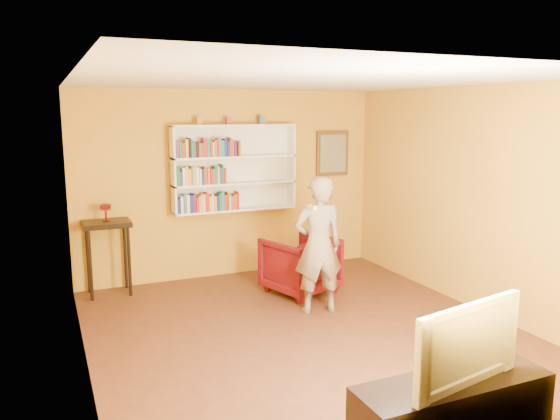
% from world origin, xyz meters
% --- Properties ---
extents(room_shell, '(5.30, 5.80, 2.88)m').
position_xyz_m(room_shell, '(0.00, 0.00, 1.02)').
color(room_shell, '#482617').
rests_on(room_shell, ground).
extents(bookshelf, '(1.80, 0.29, 1.23)m').
position_xyz_m(bookshelf, '(0.00, 2.41, 1.59)').
color(bookshelf, white).
rests_on(bookshelf, room_shell).
extents(books_row_lower, '(0.88, 0.19, 0.27)m').
position_xyz_m(books_row_lower, '(-0.43, 2.30, 1.13)').
color(books_row_lower, navy).
rests_on(books_row_lower, bookshelf).
extents(books_row_middle, '(0.70, 0.18, 0.27)m').
position_xyz_m(books_row_middle, '(-0.52, 2.30, 1.51)').
color(books_row_middle, '#187042').
rests_on(books_row_middle, bookshelf).
extents(books_row_upper, '(0.91, 0.19, 0.26)m').
position_xyz_m(books_row_upper, '(-0.40, 2.30, 1.89)').
color(books_row_upper, '#512062').
rests_on(books_row_upper, bookshelf).
extents(ornament_left, '(0.08, 0.08, 0.11)m').
position_xyz_m(ornament_left, '(-0.50, 2.35, 2.27)').
color(ornament_left, '#AD7331').
rests_on(ornament_left, bookshelf).
extents(ornament_centre, '(0.07, 0.07, 0.10)m').
position_xyz_m(ornament_centre, '(-0.08, 2.35, 2.27)').
color(ornament_centre, '#973235').
rests_on(ornament_centre, bookshelf).
extents(ornament_right, '(0.09, 0.09, 0.12)m').
position_xyz_m(ornament_right, '(0.42, 2.35, 2.27)').
color(ornament_right, '#485E78').
rests_on(ornament_right, bookshelf).
extents(framed_painting, '(0.55, 0.05, 0.70)m').
position_xyz_m(framed_painting, '(1.65, 2.46, 1.75)').
color(framed_painting, '#513417').
rests_on(framed_painting, room_shell).
extents(console_table, '(0.60, 0.46, 0.99)m').
position_xyz_m(console_table, '(-1.80, 2.25, 0.82)').
color(console_table, black).
rests_on(console_table, ground).
extents(ruby_lustre, '(0.14, 0.14, 0.23)m').
position_xyz_m(ruby_lustre, '(-1.80, 2.25, 1.15)').
color(ruby_lustre, maroon).
rests_on(ruby_lustre, console_table).
extents(armchair, '(1.03, 1.04, 0.76)m').
position_xyz_m(armchair, '(0.54, 1.31, 0.38)').
color(armchair, '#45040D').
rests_on(armchair, ground).
extents(person, '(0.65, 0.48, 1.65)m').
position_xyz_m(person, '(0.43, 0.57, 0.82)').
color(person, '#7F6C5D').
rests_on(person, ground).
extents(game_remote, '(0.04, 0.15, 0.04)m').
position_xyz_m(game_remote, '(0.16, 0.22, 1.36)').
color(game_remote, white).
rests_on(game_remote, person).
extents(tv_cabinet, '(1.48, 0.44, 0.53)m').
position_xyz_m(tv_cabinet, '(0.03, -2.25, 0.26)').
color(tv_cabinet, black).
rests_on(tv_cabinet, ground).
extents(television, '(1.04, 0.33, 0.59)m').
position_xyz_m(television, '(0.03, -2.25, 0.83)').
color(television, black).
rests_on(television, tv_cabinet).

